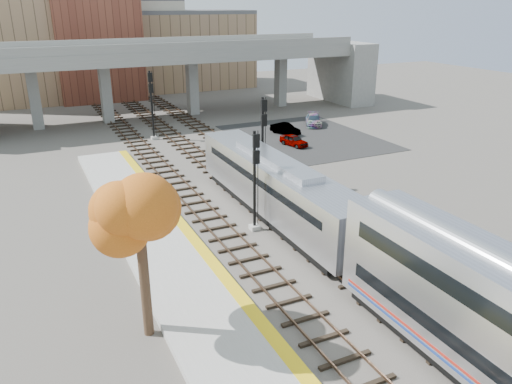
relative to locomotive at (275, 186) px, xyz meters
name	(u,v)px	position (x,y,z in m)	size (l,w,h in m)	color
ground	(350,294)	(-1.00, -10.16, -2.28)	(160.00, 160.00, 0.00)	#47423D
platform	(217,329)	(-8.25, -10.16, -2.10)	(4.50, 60.00, 0.35)	#9E9E99
yellow_strip	(255,314)	(-6.35, -10.16, -1.92)	(0.70, 60.00, 0.01)	yellow
tracks	(259,205)	(-0.07, 2.34, -2.20)	(10.70, 95.00, 0.25)	black
overpass	(176,70)	(3.92, 34.84, 3.53)	(54.00, 12.00, 9.50)	slate
buildings_far	(113,42)	(0.26, 56.41, 5.60)	(43.00, 21.00, 20.60)	#8F6E53
parking_lot	(305,137)	(13.00, 17.84, -2.26)	(14.00, 18.00, 0.04)	black
locomotive	(275,186)	(0.00, 0.00, 0.00)	(3.02, 19.05, 4.10)	#A8AAB2
signal_mast_near	(255,184)	(-2.10, -1.22, 0.89)	(0.60, 0.64, 6.57)	#9E9E99
signal_mast_mid	(263,143)	(2.00, 5.99, 1.28)	(0.60, 0.64, 7.14)	#9E9E99
signal_mast_far	(152,106)	(-2.10, 24.07, 1.35)	(0.60, 0.64, 7.24)	#9E9E99
tree	(138,212)	(-11.01, -8.95, 3.63)	(3.60, 3.60, 7.96)	#382619
car_a	(294,140)	(10.14, 15.27, -1.67)	(1.34, 3.32, 1.13)	#99999E
car_b	(285,129)	(11.63, 19.83, -1.63)	(1.29, 3.69, 1.22)	#99999E
car_c	(314,120)	(16.78, 22.20, -1.60)	(1.80, 4.42, 1.28)	#99999E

